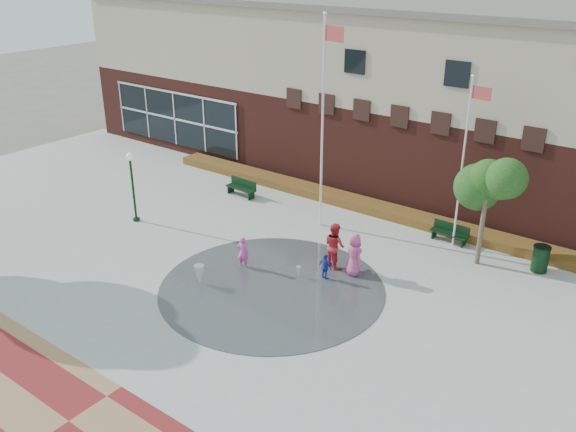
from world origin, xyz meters
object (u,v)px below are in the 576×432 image
Objects in this scene: flagpole_left at (324,114)px; trash_can at (540,259)px; bench_left at (241,191)px; flagpole_right at (465,155)px; child_splash at (243,252)px.

flagpole_left is 8.58× the size of trash_can.
trash_can reaches higher than bench_left.
flagpole_right is 6.67× the size of trash_can.
child_splash is (-5.91, -6.85, -3.39)m from flagpole_right.
child_splash is (5.05, -5.67, 0.38)m from bench_left.
flagpole_left reaches higher than child_splash.
bench_left is at bearing -175.86° from trash_can.
child_splash is at bearing -144.63° from trash_can.
flagpole_right is at bearing 9.73° from bench_left.
flagpole_right is 5.00m from trash_can.
trash_can is at bearing -157.50° from child_splash.
bench_left is (-10.96, -1.17, -3.77)m from flagpole_right.
flagpole_right is 5.46× the size of child_splash.
flagpole_left is 1.29× the size of flagpole_right.
flagpole_right reaches higher than bench_left.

